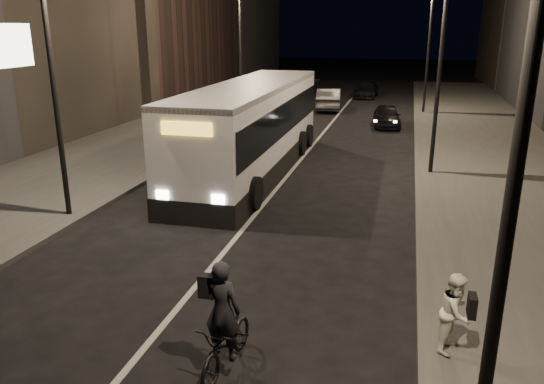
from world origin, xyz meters
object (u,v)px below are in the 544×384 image
Objects in this scene: streetlight_right_far at (426,33)px; car_far at (366,89)px; streetlight_right_near at (500,76)px; cyclist_on_bicycle at (226,334)px; streetlight_left_near at (56,42)px; streetlight_left_far at (243,33)px; car_near at (387,116)px; streetlight_right_mid at (435,38)px; pedestrian_woman at (456,312)px; city_bus at (252,124)px; car_mid at (329,99)px.

streetlight_right_far is 1.81× the size of car_far.
streetlight_right_near reaches higher than cyclist_on_bicycle.
streetlight_left_far is (0.00, 18.00, 0.00)m from streetlight_left_near.
car_near is (8.70, 0.66, -4.72)m from streetlight_left_far.
car_far is (-0.66, 38.18, -0.07)m from cyclist_on_bicycle.
streetlight_left_near is 33.04m from car_far.
streetlight_right_mid reaches higher than cyclist_on_bicycle.
pedestrian_woman is at bearing -64.29° from streetlight_left_far.
streetlight_right_near is 3.74× the size of cyclist_on_bicycle.
streetlight_right_near reaches higher than car_near.
streetlight_left_near is at bearing -121.19° from car_near.
car_far is at bearing 65.57° from streetlight_left_far.
cyclist_on_bicycle is at bearing 131.65° from pedestrian_woman.
streetlight_right_mid and streetlight_left_far have the same top height.
city_bus is at bearing 53.48° from pedestrian_woman.
streetlight_right_mid is 13.46m from pedestrian_woman.
city_bus is 2.86× the size of car_mid.
car_far is at bearing 117.86° from streetlight_right_far.
streetlight_right_mid is (0.00, 16.00, 0.00)m from streetlight_right_near.
streetlight_right_near is at bearing -81.63° from car_far.
streetlight_left_far is at bearing 112.61° from cyclist_on_bicycle.
city_bus is 13.52m from cyclist_on_bicycle.
streetlight_left_near reaches higher than car_far.
car_mid is 8.04m from car_far.
city_bus is (-6.93, -17.07, -3.40)m from streetlight_right_far.
car_near is 13.62m from car_far.
pedestrian_woman is 0.40× the size of car_near.
streetlight_left_far is at bearing 136.84° from streetlight_right_mid.
city_bus is at bearing 110.60° from cyclist_on_bicycle.
streetlight_right_mid is at bearing 104.33° from car_mid.
streetlight_left_near is 1.73× the size of car_mid.
car_far is at bearing 28.77° from pedestrian_woman.
pedestrian_woman is 0.33× the size of car_far.
car_near is at bearing 120.75° from car_mid.
cyclist_on_bicycle is (7.06, -6.11, -4.64)m from streetlight_left_near.
car_mid is at bearing 34.50° from pedestrian_woman.
streetlight_left_far is 9.92m from car_near.
streetlight_left_near is at bearing 143.12° from streetlight_right_near.
streetlight_right_mid is 11.82m from car_near.
streetlight_right_mid is 14.62m from streetlight_left_far.
streetlight_right_far is (0.00, 16.00, 0.00)m from streetlight_right_mid.
cyclist_on_bicycle is at bearing -73.68° from streetlight_left_far.
cyclist_on_bicycle reaches higher than car_near.
streetlight_left_far is 5.42× the size of pedestrian_woman.
cyclist_on_bicycle is (-3.61, 1.89, -4.64)m from streetlight_right_near.
streetlight_right_near is 13.33m from streetlight_left_near.
car_mid is (-6.57, 29.00, -0.14)m from pedestrian_woman.
streetlight_right_mid is at bearing 22.94° from pedestrian_woman.
car_far is (-4.27, 40.08, -4.71)m from streetlight_right_near.
streetlight_right_near is at bearing -21.38° from cyclist_on_bicycle.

